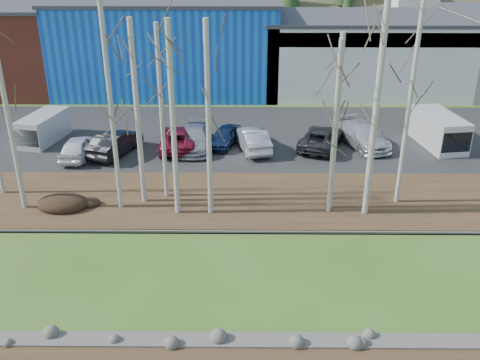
{
  "coord_description": "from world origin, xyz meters",
  "views": [
    {
      "loc": [
        1.11,
        -12.2,
        13.54
      ],
      "look_at": [
        0.89,
        11.83,
        2.5
      ],
      "focal_mm": 40.0,
      "sensor_mm": 36.0,
      "label": 1
    }
  ],
  "objects_px": {
    "car_1": "(115,143)",
    "car_4": "(225,136)",
    "van_white": "(440,131)",
    "car_3": "(195,138)",
    "van_grey": "(42,129)",
    "car_6": "(321,138)",
    "car_0": "(78,147)",
    "car_5": "(252,139)",
    "car_2": "(178,138)",
    "car_7": "(362,135)"
  },
  "relations": [
    {
      "from": "van_white",
      "to": "car_3",
      "type": "bearing_deg",
      "value": 173.43
    },
    {
      "from": "car_3",
      "to": "van_white",
      "type": "distance_m",
      "value": 16.91
    },
    {
      "from": "car_2",
      "to": "car_3",
      "type": "xyz_separation_m",
      "value": [
        1.18,
        -0.08,
        0.01
      ]
    },
    {
      "from": "car_7",
      "to": "van_white",
      "type": "relative_size",
      "value": 1.0
    },
    {
      "from": "car_5",
      "to": "car_6",
      "type": "xyz_separation_m",
      "value": [
        4.77,
        0.43,
        -0.05
      ]
    },
    {
      "from": "car_5",
      "to": "car_6",
      "type": "distance_m",
      "value": 4.79
    },
    {
      "from": "car_2",
      "to": "car_4",
      "type": "xyz_separation_m",
      "value": [
        3.2,
        0.57,
        -0.06
      ]
    },
    {
      "from": "car_5",
      "to": "van_white",
      "type": "relative_size",
      "value": 0.88
    },
    {
      "from": "car_5",
      "to": "car_7",
      "type": "relative_size",
      "value": 0.87
    },
    {
      "from": "car_0",
      "to": "car_6",
      "type": "height_order",
      "value": "car_0"
    },
    {
      "from": "car_0",
      "to": "car_7",
      "type": "xyz_separation_m",
      "value": [
        19.11,
        2.35,
        0.06
      ]
    },
    {
      "from": "car_0",
      "to": "van_grey",
      "type": "xyz_separation_m",
      "value": [
        -3.36,
        2.92,
        0.25
      ]
    },
    {
      "from": "car_6",
      "to": "van_grey",
      "type": "bearing_deg",
      "value": 17.38
    },
    {
      "from": "car_1",
      "to": "car_4",
      "type": "distance_m",
      "value": 7.44
    },
    {
      "from": "car_2",
      "to": "car_4",
      "type": "bearing_deg",
      "value": -174.81
    },
    {
      "from": "car_4",
      "to": "van_white",
      "type": "xyz_separation_m",
      "value": [
        14.87,
        -0.0,
        0.45
      ]
    },
    {
      "from": "car_2",
      "to": "car_3",
      "type": "distance_m",
      "value": 1.18
    },
    {
      "from": "car_5",
      "to": "van_grey",
      "type": "distance_m",
      "value": 14.87
    },
    {
      "from": "car_3",
      "to": "car_7",
      "type": "bearing_deg",
      "value": 2.47
    },
    {
      "from": "car_5",
      "to": "car_7",
      "type": "distance_m",
      "value": 7.71
    },
    {
      "from": "van_white",
      "to": "car_4",
      "type": "bearing_deg",
      "value": 171.22
    },
    {
      "from": "car_0",
      "to": "car_5",
      "type": "distance_m",
      "value": 11.55
    },
    {
      "from": "car_7",
      "to": "car_0",
      "type": "bearing_deg",
      "value": 169.15
    },
    {
      "from": "car_5",
      "to": "car_3",
      "type": "bearing_deg",
      "value": -15.94
    },
    {
      "from": "car_6",
      "to": "car_2",
      "type": "bearing_deg",
      "value": 21.42
    },
    {
      "from": "car_7",
      "to": "car_1",
      "type": "bearing_deg",
      "value": 168.02
    },
    {
      "from": "car_1",
      "to": "car_2",
      "type": "height_order",
      "value": "car_1"
    },
    {
      "from": "car_1",
      "to": "van_grey",
      "type": "distance_m",
      "value": 6.1
    },
    {
      "from": "car_1",
      "to": "van_grey",
      "type": "bearing_deg",
      "value": -3.9
    },
    {
      "from": "car_3",
      "to": "van_white",
      "type": "bearing_deg",
      "value": 1.26
    },
    {
      "from": "car_7",
      "to": "van_grey",
      "type": "relative_size",
      "value": 1.14
    },
    {
      "from": "car_4",
      "to": "car_6",
      "type": "height_order",
      "value": "car_6"
    },
    {
      "from": "van_white",
      "to": "van_grey",
      "type": "relative_size",
      "value": 1.13
    },
    {
      "from": "car_7",
      "to": "car_6",
      "type": "bearing_deg",
      "value": 170.05
    },
    {
      "from": "car_4",
      "to": "car_5",
      "type": "relative_size",
      "value": 0.83
    },
    {
      "from": "car_5",
      "to": "van_grey",
      "type": "xyz_separation_m",
      "value": [
        -14.81,
        1.4,
        0.2
      ]
    },
    {
      "from": "car_4",
      "to": "car_0",
      "type": "bearing_deg",
      "value": -147.95
    },
    {
      "from": "van_grey",
      "to": "car_4",
      "type": "bearing_deg",
      "value": 8.76
    },
    {
      "from": "car_4",
      "to": "van_grey",
      "type": "xyz_separation_m",
      "value": [
        -12.9,
        0.61,
        0.31
      ]
    },
    {
      "from": "car_4",
      "to": "car_6",
      "type": "bearing_deg",
      "value": 15.33
    },
    {
      "from": "car_4",
      "to": "car_5",
      "type": "xyz_separation_m",
      "value": [
        1.91,
        -0.79,
        0.11
      ]
    },
    {
      "from": "car_0",
      "to": "car_3",
      "type": "bearing_deg",
      "value": -166.2
    },
    {
      "from": "car_0",
      "to": "car_7",
      "type": "distance_m",
      "value": 19.26
    },
    {
      "from": "car_0",
      "to": "car_6",
      "type": "xyz_separation_m",
      "value": [
        16.22,
        1.95,
        -0.0
      ]
    },
    {
      "from": "car_2",
      "to": "car_3",
      "type": "height_order",
      "value": "car_3"
    },
    {
      "from": "car_6",
      "to": "car_7",
      "type": "height_order",
      "value": "car_7"
    },
    {
      "from": "van_white",
      "to": "van_grey",
      "type": "distance_m",
      "value": 27.78
    },
    {
      "from": "car_5",
      "to": "car_6",
      "type": "height_order",
      "value": "car_5"
    },
    {
      "from": "car_3",
      "to": "car_7",
      "type": "height_order",
      "value": "car_7"
    },
    {
      "from": "car_4",
      "to": "car_3",
      "type": "bearing_deg",
      "value": -143.7
    }
  ]
}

